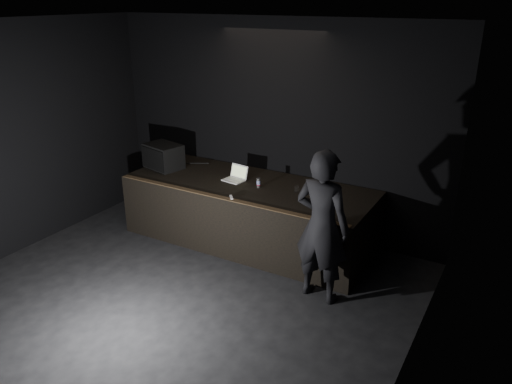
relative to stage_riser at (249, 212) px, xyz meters
The scene contains 11 objects.
ground 2.78m from the stage_riser, 90.00° to the right, with size 7.00×7.00×0.00m, color black.
room_walls 3.13m from the stage_riser, 90.00° to the right, with size 6.10×7.10×3.52m.
stage_riser is the anchor object (origin of this frame).
riser_lip 0.87m from the stage_riser, 90.00° to the right, with size 3.92×0.10×0.01m, color brown.
stage_monitor 1.82m from the stage_riser, behind, with size 0.71×0.59×0.42m.
cable 1.66m from the stage_riser, behind, with size 0.02×0.02×1.00m, color black.
laptop 0.62m from the stage_riser, 169.03° to the left, with size 0.38×0.35×0.23m.
beer_can 0.62m from the stage_riser, 15.41° to the right, with size 0.06×0.06×0.15m.
plastic_cup 0.98m from the stage_riser, ahead, with size 0.07×0.07×0.09m, color white.
wii_remote 0.84m from the stage_riser, 82.14° to the right, with size 0.03×0.15×0.03m, color white.
person 1.98m from the stage_riser, 29.89° to the right, with size 0.75×0.49×2.07m, color black.
Camera 1 is at (3.79, -3.64, 3.80)m, focal length 35.00 mm.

